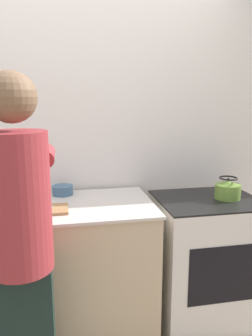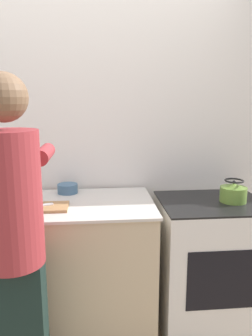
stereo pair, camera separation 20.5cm
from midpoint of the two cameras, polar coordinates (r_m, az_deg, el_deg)
wall_back at (r=2.50m, az=-6.18°, el=5.13°), size 8.00×0.05×2.60m
counter at (r=2.41m, az=-15.46°, el=-16.56°), size 1.81×0.69×0.92m
oven at (r=2.51m, az=16.69°, el=-15.60°), size 0.71×0.59×0.91m
person at (r=1.70m, az=-15.74°, el=-10.80°), size 0.34×0.58×1.71m
cutting_board at (r=2.11m, az=-12.39°, el=-6.77°), size 0.37×0.19×0.02m
knife at (r=2.10m, az=-12.76°, el=-6.53°), size 0.20×0.10×0.01m
kettle at (r=2.36m, az=20.60°, el=-4.05°), size 0.18×0.18×0.15m
bowl_prep at (r=2.42m, az=-7.76°, el=-3.59°), size 0.15×0.15×0.07m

